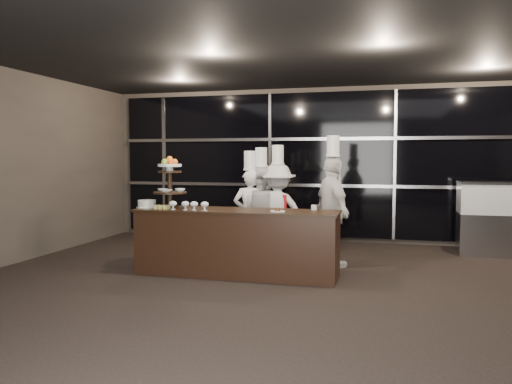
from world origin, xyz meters
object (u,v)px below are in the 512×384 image
(chef_c, at_px, (278,211))
(display_stand, at_px, (170,179))
(chef_b, at_px, (261,212))
(buffet_counter, at_px, (237,242))
(chef_d, at_px, (332,211))
(chef_a, at_px, (250,212))
(layer_cake, at_px, (147,204))
(display_case, at_px, (503,215))

(chef_c, bearing_deg, display_stand, -137.87)
(display_stand, distance_m, chef_b, 1.68)
(buffet_counter, distance_m, chef_d, 1.55)
(chef_a, bearing_deg, layer_cake, -136.95)
(display_case, bearing_deg, chef_b, -161.12)
(buffet_counter, height_order, layer_cake, layer_cake)
(layer_cake, bearing_deg, buffet_counter, 2.13)
(layer_cake, relative_size, chef_c, 0.16)
(chef_a, height_order, chef_b, chef_b)
(display_stand, relative_size, layer_cake, 2.48)
(buffet_counter, xyz_separation_m, chef_a, (-0.11, 1.10, 0.30))
(layer_cake, distance_m, chef_a, 1.69)
(chef_b, height_order, chef_c, chef_c)
(buffet_counter, relative_size, chef_d, 1.44)
(chef_c, height_order, chef_d, chef_d)
(display_stand, relative_size, chef_d, 0.38)
(buffet_counter, height_order, chef_a, chef_a)
(layer_cake, bearing_deg, chef_a, 43.05)
(display_stand, height_order, display_case, display_stand)
(chef_b, distance_m, chef_d, 1.22)
(display_case, height_order, chef_a, chef_a)
(buffet_counter, bearing_deg, display_stand, -179.99)
(chef_a, bearing_deg, chef_c, 12.68)
(layer_cake, distance_m, chef_c, 2.09)
(chef_a, relative_size, chef_b, 0.97)
(display_stand, bearing_deg, buffet_counter, 0.01)
(buffet_counter, height_order, chef_c, chef_c)
(buffet_counter, relative_size, chef_a, 1.62)
(display_stand, xyz_separation_m, chef_b, (1.06, 1.17, -0.57))
(display_case, bearing_deg, display_stand, -153.09)
(display_stand, bearing_deg, display_case, 26.91)
(buffet_counter, xyz_separation_m, display_case, (3.90, 2.49, 0.22))
(display_stand, height_order, chef_c, chef_c)
(buffet_counter, height_order, display_stand, display_stand)
(chef_a, bearing_deg, chef_b, 23.88)
(display_stand, xyz_separation_m, chef_d, (2.23, 0.86, -0.49))
(display_stand, distance_m, layer_cake, 0.50)
(buffet_counter, relative_size, chef_c, 1.54)
(layer_cake, height_order, chef_b, chef_b)
(chef_d, bearing_deg, buffet_counter, -145.18)
(chef_b, bearing_deg, display_case, 18.88)
(chef_a, relative_size, chef_c, 0.95)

